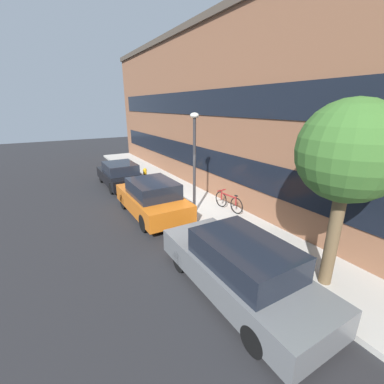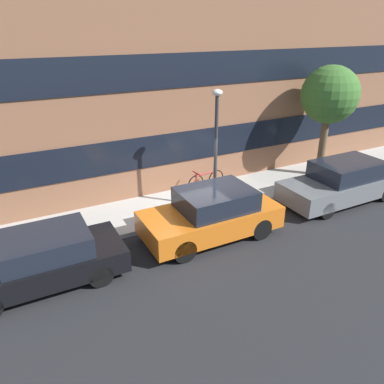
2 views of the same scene
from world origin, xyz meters
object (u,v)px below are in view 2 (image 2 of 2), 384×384
at_px(parked_car_black, 42,259).
at_px(lamp_post, 216,136).
at_px(parked_car_orange, 212,214).
at_px(fire_hydrant, 38,237).
at_px(bicycle, 206,180).
at_px(parked_car_grey, 343,182).
at_px(street_tree, 330,96).

distance_m(parked_car_black, lamp_post, 6.08).
xyz_separation_m(parked_car_orange, lamp_post, (0.93, 1.40, 1.86)).
xyz_separation_m(fire_hydrant, bicycle, (5.98, 1.36, 0.03)).
relative_size(parked_car_grey, lamp_post, 1.18).
distance_m(fire_hydrant, bicycle, 6.13).
height_order(parked_car_black, lamp_post, lamp_post).
relative_size(parked_car_black, bicycle, 2.48).
height_order(fire_hydrant, lamp_post, lamp_post).
bearing_deg(parked_car_black, lamp_post, -165.94).
height_order(street_tree, lamp_post, street_tree).
bearing_deg(fire_hydrant, street_tree, 2.95).
bearing_deg(street_tree, parked_car_grey, -114.44).
xyz_separation_m(parked_car_orange, street_tree, (6.20, 1.96, 2.57)).
height_order(parked_car_grey, lamp_post, lamp_post).
distance_m(parked_car_orange, lamp_post, 2.50).
height_order(parked_car_black, bicycle, parked_car_black).
distance_m(parked_car_grey, fire_hydrant, 10.01).
bearing_deg(lamp_post, bicycle, 71.72).
xyz_separation_m(street_tree, lamp_post, (-5.27, -0.56, -0.72)).
distance_m(parked_car_black, fire_hydrant, 1.42).
bearing_deg(lamp_post, parked_car_black, -165.94).
xyz_separation_m(parked_car_black, parked_car_grey, (9.97, 0.00, 0.05)).
relative_size(parked_car_black, parked_car_grey, 0.86).
distance_m(parked_car_black, parked_car_orange, 4.66).
xyz_separation_m(parked_car_black, fire_hydrant, (0.06, 1.41, -0.15)).
distance_m(parked_car_orange, bicycle, 3.09).
bearing_deg(street_tree, parked_car_black, -169.75).
relative_size(bicycle, street_tree, 0.37).
height_order(parked_car_black, parked_car_orange, parked_car_orange).
bearing_deg(parked_car_grey, bicycle, -35.11).
bearing_deg(bicycle, street_tree, 164.91).
bearing_deg(parked_car_black, fire_hydrant, -92.53).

